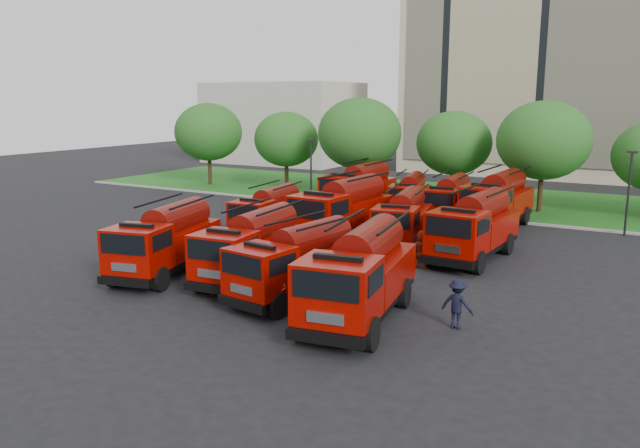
# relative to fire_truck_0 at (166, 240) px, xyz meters

# --- Properties ---
(ground) EXTENTS (140.00, 140.00, 0.00)m
(ground) POSITION_rel_fire_truck_0_xyz_m (6.16, 2.65, -1.63)
(ground) COLOR black
(ground) RESTS_ON ground
(lawn) EXTENTS (70.00, 16.00, 0.12)m
(lawn) POSITION_rel_fire_truck_0_xyz_m (6.16, 28.65, -1.57)
(lawn) COLOR #175516
(lawn) RESTS_ON ground
(curb) EXTENTS (70.00, 0.30, 0.14)m
(curb) POSITION_rel_fire_truck_0_xyz_m (6.16, 20.55, -1.56)
(curb) COLOR gray
(curb) RESTS_ON ground
(apartment_building) EXTENTS (30.00, 14.18, 25.00)m
(apartment_building) POSITION_rel_fire_truck_0_xyz_m (8.16, 50.58, 10.87)
(apartment_building) COLOR beige
(apartment_building) RESTS_ON ground
(side_building) EXTENTS (18.00, 12.00, 10.00)m
(side_building) POSITION_rel_fire_truck_0_xyz_m (-23.84, 46.65, 3.37)
(side_building) COLOR #B0AA9C
(side_building) RESTS_ON ground
(tree_0) EXTENTS (6.30, 6.30, 7.70)m
(tree_0) POSITION_rel_fire_truck_0_xyz_m (-17.84, 24.65, 3.39)
(tree_0) COLOR #382314
(tree_0) RESTS_ON ground
(tree_1) EXTENTS (5.71, 5.71, 6.98)m
(tree_1) POSITION_rel_fire_truck_0_xyz_m (-9.84, 25.65, 2.92)
(tree_1) COLOR #382314
(tree_1) RESTS_ON ground
(tree_2) EXTENTS (6.72, 6.72, 8.22)m
(tree_2) POSITION_rel_fire_truck_0_xyz_m (-1.84, 24.15, 3.73)
(tree_2) COLOR #382314
(tree_2) RESTS_ON ground
(tree_3) EXTENTS (5.88, 5.88, 7.19)m
(tree_3) POSITION_rel_fire_truck_0_xyz_m (5.16, 26.65, 3.06)
(tree_3) COLOR #382314
(tree_3) RESTS_ON ground
(tree_4) EXTENTS (6.55, 6.55, 8.01)m
(tree_4) POSITION_rel_fire_truck_0_xyz_m (12.16, 25.15, 3.59)
(tree_4) COLOR #382314
(tree_4) RESTS_ON ground
(lamp_post_0) EXTENTS (0.60, 0.25, 5.11)m
(lamp_post_0) POSITION_rel_fire_truck_0_xyz_m (-3.84, 19.85, 1.27)
(lamp_post_0) COLOR black
(lamp_post_0) RESTS_ON ground
(lamp_post_1) EXTENTS (0.60, 0.25, 5.11)m
(lamp_post_1) POSITION_rel_fire_truck_0_xyz_m (18.16, 19.85, 1.27)
(lamp_post_1) COLOR black
(lamp_post_1) RESTS_ON ground
(fire_truck_0) EXTENTS (4.03, 7.47, 3.23)m
(fire_truck_0) POSITION_rel_fire_truck_0_xyz_m (0.00, 0.00, 0.00)
(fire_truck_0) COLOR black
(fire_truck_0) RESTS_ON ground
(fire_truck_1) EXTENTS (3.08, 7.16, 3.17)m
(fire_truck_1) POSITION_rel_fire_truck_0_xyz_m (4.17, 1.12, -0.03)
(fire_truck_1) COLOR black
(fire_truck_1) RESTS_ON ground
(fire_truck_2) EXTENTS (3.14, 6.93, 3.05)m
(fire_truck_2) POSITION_rel_fire_truck_0_xyz_m (7.23, 0.03, -0.09)
(fire_truck_2) COLOR black
(fire_truck_2) RESTS_ON ground
(fire_truck_3) EXTENTS (3.78, 7.94, 3.47)m
(fire_truck_3) POSITION_rel_fire_truck_0_xyz_m (10.67, -1.03, 0.12)
(fire_truck_3) COLOR black
(fire_truck_3) RESTS_ON ground
(fire_truck_4) EXTENTS (2.96, 6.60, 2.91)m
(fire_truck_4) POSITION_rel_fire_truck_0_xyz_m (-0.45, 9.20, -0.17)
(fire_truck_4) COLOR black
(fire_truck_4) RESTS_ON ground
(fire_truck_5) EXTENTS (3.23, 8.06, 3.61)m
(fire_truck_5) POSITION_rel_fire_truck_0_xyz_m (4.03, 10.23, 0.19)
(fire_truck_5) COLOR black
(fire_truck_5) RESTS_ON ground
(fire_truck_6) EXTENTS (3.57, 7.03, 3.06)m
(fire_truck_6) POSITION_rel_fire_truck_0_xyz_m (7.57, 10.69, -0.09)
(fire_truck_6) COLOR black
(fire_truck_6) RESTS_ON ground
(fire_truck_7) EXTENTS (3.08, 7.58, 3.39)m
(fire_truck_7) POSITION_rel_fire_truck_0_xyz_m (11.81, 9.94, 0.08)
(fire_truck_7) COLOR black
(fire_truck_7) RESTS_ON ground
(fire_truck_8) EXTENTS (2.87, 7.73, 3.51)m
(fire_truck_8) POSITION_rel_fire_truck_0_xyz_m (0.85, 18.78, 0.14)
(fire_truck_8) COLOR black
(fire_truck_8) RESTS_ON ground
(fire_truck_9) EXTENTS (3.51, 6.66, 2.89)m
(fire_truck_9) POSITION_rel_fire_truck_0_xyz_m (4.48, 19.48, -0.17)
(fire_truck_9) COLOR black
(fire_truck_9) RESTS_ON ground
(fire_truck_10) EXTENTS (2.90, 6.93, 3.08)m
(fire_truck_10) POSITION_rel_fire_truck_0_xyz_m (7.70, 18.27, -0.08)
(fire_truck_10) COLOR black
(fire_truck_10) RESTS_ON ground
(fire_truck_11) EXTENTS (3.14, 7.92, 3.55)m
(fire_truck_11) POSITION_rel_fire_truck_0_xyz_m (10.85, 18.38, 0.16)
(fire_truck_11) COLOR black
(fire_truck_11) RESTS_ON ground
(firefighter_0) EXTENTS (0.66, 0.49, 1.78)m
(firefighter_0) POSITION_rel_fire_truck_0_xyz_m (7.87, -2.28, -1.63)
(firefighter_0) COLOR #A2230C
(firefighter_0) RESTS_ON ground
(firefighter_1) EXTENTS (0.93, 0.71, 1.69)m
(firefighter_1) POSITION_rel_fire_truck_0_xyz_m (3.88, -1.56, -1.63)
(firefighter_1) COLOR #A2230C
(firefighter_1) RESTS_ON ground
(firefighter_2) EXTENTS (0.94, 1.10, 1.63)m
(firefighter_2) POSITION_rel_fire_truck_0_xyz_m (10.36, -0.58, -1.63)
(firefighter_2) COLOR #A2230C
(firefighter_2) RESTS_ON ground
(firefighter_3) EXTENTS (1.23, 0.69, 1.84)m
(firefighter_3) POSITION_rel_fire_truck_0_xyz_m (14.14, -0.15, -1.63)
(firefighter_3) COLOR black
(firefighter_3) RESTS_ON ground
(firefighter_4) EXTENTS (0.89, 0.91, 1.58)m
(firefighter_4) POSITION_rel_fire_truck_0_xyz_m (5.08, 4.12, -1.63)
(firefighter_4) COLOR black
(firefighter_4) RESTS_ON ground
(firefighter_5) EXTENTS (1.83, 0.88, 1.92)m
(firefighter_5) POSITION_rel_fire_truck_0_xyz_m (10.14, 6.87, -1.63)
(firefighter_5) COLOR #A2230C
(firefighter_5) RESTS_ON ground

